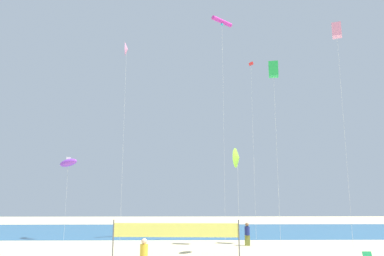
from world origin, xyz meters
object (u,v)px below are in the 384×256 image
(beachgoer_navy_shirt, at_px, (247,233))
(kite_pink_delta, at_px, (126,50))
(volleyball_net, at_px, (176,232))
(kite_red_diamond, at_px, (251,73))
(kite_green_box, at_px, (273,70))
(beachgoer_mustard_shirt, at_px, (144,255))
(kite_magenta_tube, at_px, (222,22))
(kite_violet_inflatable, at_px, (68,163))
(kite_lime_delta, at_px, (237,158))
(kite_pink_box, at_px, (337,31))

(beachgoer_navy_shirt, distance_m, kite_pink_delta, 20.36)
(beachgoer_navy_shirt, height_order, volleyball_net, volleyball_net)
(kite_red_diamond, distance_m, kite_green_box, 3.29)
(volleyball_net, height_order, kite_red_diamond, kite_red_diamond)
(kite_pink_delta, bearing_deg, kite_green_box, -17.65)
(beachgoer_mustard_shirt, xyz_separation_m, kite_pink_delta, (-3.62, 14.02, 17.01))
(beachgoer_mustard_shirt, relative_size, kite_red_diamond, 0.11)
(volleyball_net, bearing_deg, kite_red_diamond, 47.79)
(kite_pink_delta, bearing_deg, volleyball_net, -59.44)
(beachgoer_mustard_shirt, xyz_separation_m, kite_red_diamond, (8.22, 12.72, 14.25))
(volleyball_net, relative_size, kite_magenta_tube, 0.39)
(kite_violet_inflatable, bearing_deg, kite_green_box, -16.07)
(beachgoer_navy_shirt, distance_m, kite_violet_inflatable, 17.71)
(beachgoer_mustard_shirt, height_order, kite_pink_delta, kite_pink_delta)
(beachgoer_mustard_shirt, bearing_deg, volleyball_net, -134.98)
(beachgoer_navy_shirt, height_order, kite_lime_delta, kite_lime_delta)
(kite_green_box, bearing_deg, volleyball_net, -150.96)
(kite_violet_inflatable, bearing_deg, kite_pink_box, -12.99)
(volleyball_net, height_order, kite_green_box, kite_green_box)
(beachgoer_mustard_shirt, height_order, volleyball_net, volleyball_net)
(beachgoer_navy_shirt, bearing_deg, volleyball_net, -26.85)
(volleyball_net, distance_m, kite_pink_delta, 19.19)
(kite_violet_inflatable, bearing_deg, beachgoer_navy_shirt, -13.91)
(beachgoer_mustard_shirt, distance_m, kite_lime_delta, 10.27)
(kite_magenta_tube, height_order, kite_lime_delta, kite_magenta_tube)
(beachgoer_mustard_shirt, distance_m, kite_pink_delta, 22.34)
(beachgoer_navy_shirt, height_order, beachgoer_mustard_shirt, beachgoer_navy_shirt)
(kite_violet_inflatable, distance_m, kite_green_box, 20.66)
(kite_red_diamond, bearing_deg, kite_pink_box, -24.23)
(kite_violet_inflatable, height_order, kite_pink_delta, kite_pink_delta)
(kite_pink_delta, relative_size, kite_red_diamond, 1.14)
(kite_lime_delta, height_order, kite_red_diamond, kite_red_diamond)
(beachgoer_navy_shirt, relative_size, kite_pink_delta, 0.10)
(beachgoer_mustard_shirt, relative_size, kite_green_box, 0.12)
(beachgoer_mustard_shirt, relative_size, kite_pink_delta, 0.10)
(volleyball_net, distance_m, kite_violet_inflatable, 15.33)
(kite_pink_delta, bearing_deg, kite_magenta_tube, 2.08)
(kite_pink_box, xyz_separation_m, kite_red_diamond, (-6.96, 3.13, -2.82))
(beachgoer_mustard_shirt, xyz_separation_m, volleyball_net, (1.51, 5.32, 0.69))
(beachgoer_mustard_shirt, distance_m, kite_violet_inflatable, 18.61)
(kite_pink_box, bearing_deg, kite_violet_inflatable, 167.01)
(volleyball_net, bearing_deg, kite_lime_delta, 11.81)
(kite_pink_box, xyz_separation_m, kite_lime_delta, (-9.33, -3.36, -11.39))
(kite_pink_box, bearing_deg, kite_pink_delta, 166.75)
(kite_lime_delta, bearing_deg, kite_pink_delta, 140.59)
(volleyball_net, relative_size, kite_violet_inflatable, 1.10)
(volleyball_net, distance_m, kite_lime_delta, 6.68)
(volleyball_net, relative_size, kite_pink_delta, 0.45)
(kite_pink_box, height_order, kite_green_box, kite_pink_box)
(kite_pink_box, bearing_deg, kite_magenta_tube, 153.12)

